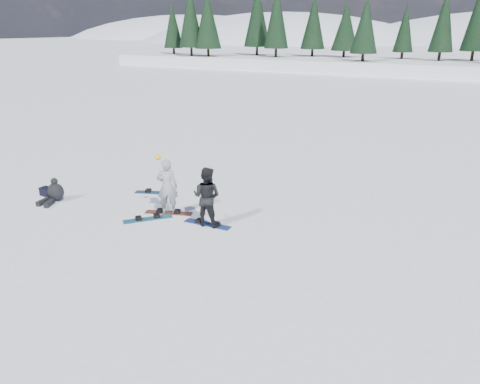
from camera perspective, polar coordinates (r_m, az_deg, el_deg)
name	(u,v)px	position (r m, az deg, el deg)	size (l,w,h in m)	color
ground	(176,236)	(13.44, -7.82, -5.33)	(420.00, 420.00, 0.00)	white
alpine_backdrop	(439,80)	(200.83, 23.09, 12.41)	(412.50, 227.00, 53.20)	white
snowboarder_woman	(167,186)	(14.75, -8.87, 0.68)	(0.77, 0.68, 1.93)	#AFAFB5
snowboarder_man	(207,197)	(13.75, -4.08, -0.56)	(0.87, 0.68, 1.80)	black
seated_rider	(54,192)	(17.00, -21.68, -0.05)	(0.70, 1.04, 0.81)	black
gear_bag	(47,192)	(17.72, -22.49, 0.05)	(0.45, 0.30, 0.30)	black
snowboard_woman	(169,213)	(15.05, -8.69, -2.52)	(1.50, 0.28, 0.03)	brown
snowboard_man	(207,224)	(14.07, -4.00, -3.94)	(1.50, 0.28, 0.03)	navy
snowboard_loose_c	(156,193)	(16.94, -10.20, -0.07)	(1.50, 0.28, 0.03)	#19538C
snowboard_loose_a	(148,219)	(14.69, -11.17, -3.24)	(1.50, 0.28, 0.03)	teal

